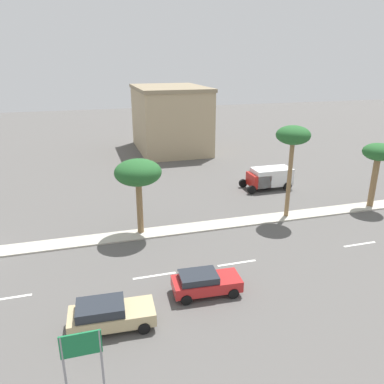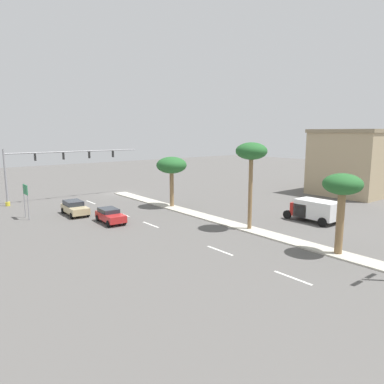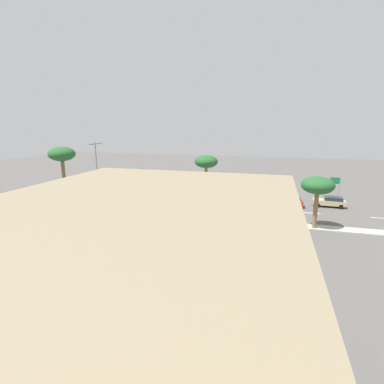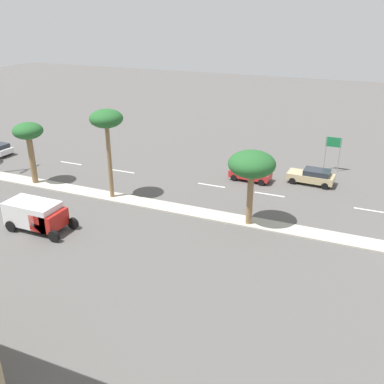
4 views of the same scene
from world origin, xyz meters
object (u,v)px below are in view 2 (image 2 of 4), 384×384
palm_tree_mid (342,188)px  box_truck (314,209)px  directional_road_sign (26,194)px  sedan_tan_near (75,208)px  palm_tree_front (172,166)px  traffic_signal_gantry (48,166)px  sedan_red_right (110,215)px  palm_tree_left (251,154)px  commercial_building (360,161)px

palm_tree_mid → box_truck: 10.86m
directional_road_sign → sedan_tan_near: bearing=164.9°
directional_road_sign → palm_tree_front: 16.23m
traffic_signal_gantry → sedan_red_right: (-1.13, 15.53, -3.92)m
directional_road_sign → palm_tree_left: bearing=130.9°
palm_tree_front → palm_tree_left: (0.27, 12.90, 2.05)m
traffic_signal_gantry → sedan_red_right: 16.06m
palm_tree_left → palm_tree_mid: 9.10m
palm_tree_mid → sedan_tan_near: palm_tree_mid is taller
sedan_tan_near → palm_tree_front: bearing=163.0°
sedan_red_right → box_truck: size_ratio=0.78×
traffic_signal_gantry → commercial_building: size_ratio=1.32×
box_truck → sedan_tan_near: bearing=-45.3°
directional_road_sign → palm_tree_left: 23.51m
directional_road_sign → commercial_building: commercial_building is taller
commercial_building → palm_tree_left: 28.49m
palm_tree_front → sedan_red_right: bearing=14.4°
palm_tree_left → palm_tree_mid: (0.02, 8.86, -2.05)m
directional_road_sign → box_truck: size_ratio=0.69×
directional_road_sign → sedan_red_right: size_ratio=0.88×
palm_tree_front → sedan_tan_near: size_ratio=1.33×
sedan_red_right → palm_tree_mid: bearing=114.9°
directional_road_sign → palm_tree_front: bearing=163.5°
traffic_signal_gantry → box_truck: size_ratio=3.45×
sedan_tan_near → commercial_building: bearing=162.4°
traffic_signal_gantry → sedan_red_right: bearing=94.1°
commercial_building → palm_tree_mid: (28.14, 12.83, 0.30)m
directional_road_sign → palm_tree_mid: size_ratio=0.61×
palm_tree_mid → box_truck: size_ratio=1.13×
palm_tree_front → sedan_tan_near: palm_tree_front is taller
sedan_tan_near → box_truck: (-17.93, 18.11, 0.45)m
commercial_building → palm_tree_left: size_ratio=1.73×
traffic_signal_gantry → palm_tree_front: size_ratio=3.04×
sedan_red_right → sedan_tan_near: size_ratio=0.92×
palm_tree_front → box_truck: 16.87m
traffic_signal_gantry → palm_tree_mid: bearing=106.2°
palm_tree_left → box_truck: bearing=165.6°
traffic_signal_gantry → palm_tree_left: 28.04m
commercial_building → sedan_tan_near: commercial_building is taller
directional_road_sign → palm_tree_mid: 30.43m
commercial_building → sedan_red_right: bearing=-10.0°
palm_tree_mid → commercial_building: bearing=-155.5°
palm_tree_mid → sedan_red_right: bearing=-65.1°
sedan_tan_near → traffic_signal_gantry: bearing=-92.1°
palm_tree_mid → sedan_tan_near: size_ratio=1.32×
sedan_red_right → box_truck: 20.60m
sedan_tan_near → palm_tree_left: bearing=123.0°
traffic_signal_gantry → palm_tree_front: 16.77m
sedan_red_right → box_truck: bearing=142.9°
traffic_signal_gantry → sedan_red_right: traffic_signal_gantry is taller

